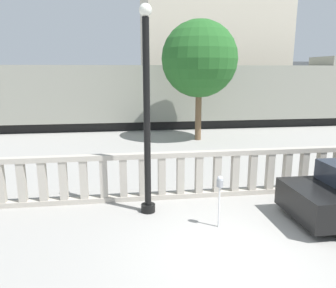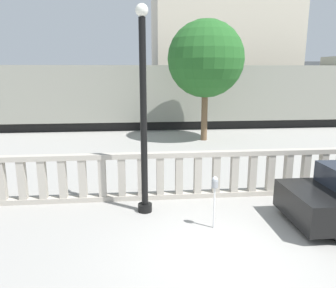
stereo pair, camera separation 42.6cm
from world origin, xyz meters
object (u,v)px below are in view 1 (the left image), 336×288
Objects in this scene: parking_meter at (220,187)px; train_near at (173,95)px; tree_left at (199,59)px; lamppost at (147,116)px; train_far at (198,89)px.

parking_meter is 0.05× the size of train_near.
train_near is 4.35× the size of tree_left.
lamppost reaches higher than train_far.
train_near is 1.33× the size of train_far.
train_far is (6.01, 20.29, -0.53)m from lamppost.
lamppost is 0.19× the size of train_near.
parking_meter is 0.06× the size of train_far.
train_far is 12.14m from tree_left.
parking_meter is 21.84m from train_far.
train_far is at bearing 73.50° from lamppost.
parking_meter is 10.37m from tree_left.
lamppost is at bearing -101.81° from train_near.
parking_meter is 14.16m from train_near.
lamppost is 2.41m from parking_meter.
lamppost is at bearing -106.50° from train_far.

